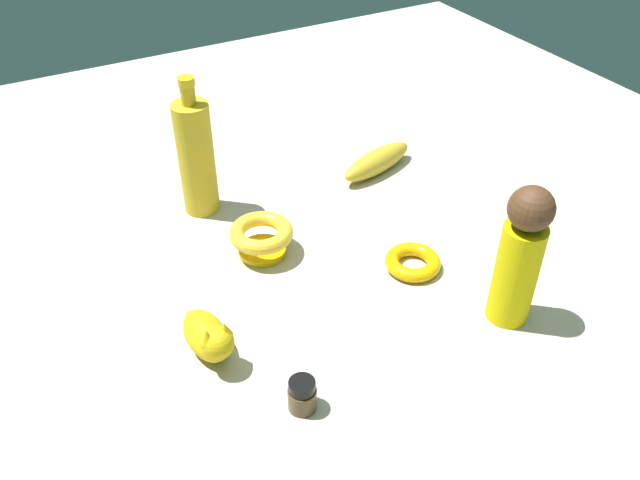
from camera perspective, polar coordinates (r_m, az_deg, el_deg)
The scene contains 8 objects.
ground at distance 1.09m, azimuth 0.00°, elevation -1.99°, with size 2.00×2.00×0.00m, color #BCB29E.
bottle_tall at distance 1.18m, azimuth -10.73°, elevation 7.11°, with size 0.06×0.06×0.26m.
cat_figurine at distance 0.94m, azimuth -9.67°, elevation -8.29°, with size 0.14×0.06×0.08m.
bangle at distance 1.09m, azimuth 8.08°, elevation -1.92°, with size 0.09×0.09×0.02m, color #E9AA07.
banana at distance 1.32m, azimuth 5.00°, elevation 6.84°, with size 0.18×0.05×0.05m, color gold.
person_figure_adult at distance 0.97m, azimuth 17.01°, elevation -1.34°, with size 0.09×0.09×0.23m.
bowl at distance 1.10m, azimuth -5.12°, elevation 0.35°, with size 0.11×0.11×0.06m.
nail_polish_jar at distance 0.87m, azimuth -1.56°, elevation -13.32°, with size 0.04×0.04×0.05m.
Camera 1 is at (0.74, -0.41, 0.70)m, focal length 36.77 mm.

